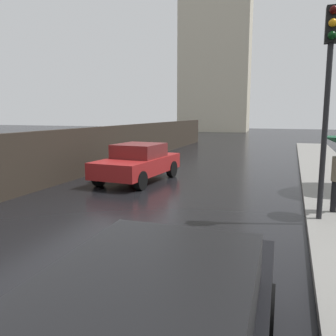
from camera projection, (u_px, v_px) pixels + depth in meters
car_red_near_kerb at (138, 162)px, 13.13m from camera, size 2.10×4.15×1.40m
traffic_light at (329, 76)px, 7.56m from camera, size 0.26×0.39×4.62m
distant_tower at (217, 8)px, 47.45m from camera, size 9.62×6.55×35.79m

